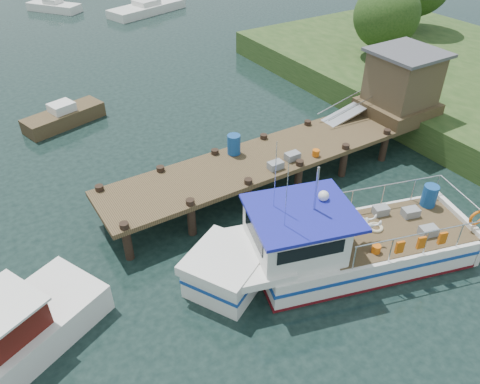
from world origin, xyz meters
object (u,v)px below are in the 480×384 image
moored_c (147,8)px  lobster_boat (328,247)px  dock (361,108)px  moored_rowboat (64,117)px  moored_b (54,6)px

moored_c → lobster_boat: bearing=-109.7°
dock → lobster_boat: bearing=-140.1°
dock → lobster_boat: lobster_boat is taller
moored_rowboat → moored_c: 21.98m
dock → moored_rowboat: dock is taller
moored_b → moored_c: 8.71m
moored_rowboat → moored_c: (12.38, 18.17, -0.03)m
dock → moored_rowboat: bearing=137.4°
dock → moored_b: bearing=99.8°
dock → moored_b: dock is taller
moored_rowboat → moored_b: 23.89m
moored_b → lobster_boat: bearing=-72.4°
moored_b → moored_c: (7.04, -5.12, 0.01)m
dock → moored_rowboat: size_ratio=3.75×
lobster_boat → moored_c: lobster_boat is taller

